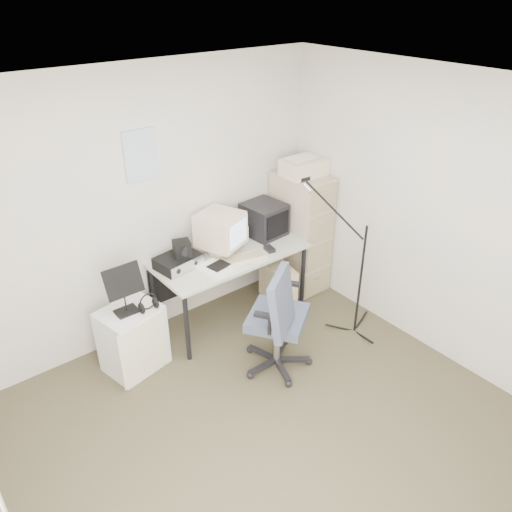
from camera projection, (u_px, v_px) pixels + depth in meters
floor at (277, 433)px, 3.83m from camera, size 3.60×3.60×0.01m
ceiling at (287, 100)px, 2.60m from camera, size 3.60×3.60×0.01m
wall_back at (148, 209)px, 4.44m from camera, size 3.60×0.02×2.50m
wall_right at (443, 223)px, 4.19m from camera, size 0.02×3.60×2.50m
wall_calendar at (141, 155)px, 4.17m from camera, size 0.30×0.02×0.44m
filing_cabinet at (300, 232)px, 5.37m from camera, size 0.40×0.60×1.30m
printer at (304, 167)px, 5.01m from camera, size 0.45×0.32×0.17m
desk at (231, 285)px, 4.98m from camera, size 1.50×0.70×0.73m
crt_monitor at (220, 233)px, 4.73m from camera, size 0.48×0.49×0.40m
crt_tv at (264, 219)px, 5.08m from camera, size 0.39×0.41×0.33m
desk_speaker at (243, 233)px, 5.00m from camera, size 0.10×0.10×0.16m
keyboard at (242, 259)px, 4.68m from camera, size 0.49×0.26×0.03m
mouse at (270, 249)px, 4.84m from camera, size 0.09×0.13×0.04m
radio_receiver at (178, 261)px, 4.55m from camera, size 0.43×0.33×0.11m
radio_speaker at (182, 248)px, 4.49m from camera, size 0.18×0.18×0.15m
papers at (215, 268)px, 4.53m from camera, size 0.28×0.34×0.02m
pc_tower at (278, 283)px, 5.27m from camera, size 0.31×0.52×0.45m
office_chair at (278, 316)px, 4.24m from camera, size 0.87×0.87×1.08m
side_cart at (133, 339)px, 4.34m from camera, size 0.56×0.48×0.61m
music_stand at (123, 289)px, 4.06m from camera, size 0.31×0.17×0.45m
headphones at (148, 305)px, 4.17m from camera, size 0.21×0.21×0.03m
mic_stand at (362, 265)px, 4.57m from camera, size 0.03×0.03×1.50m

